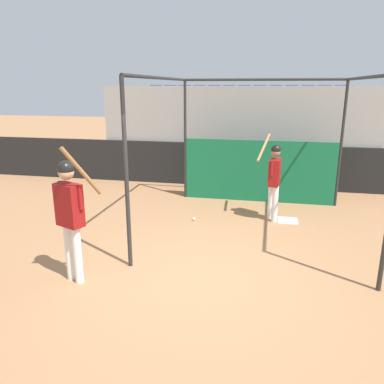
{
  "coord_description": "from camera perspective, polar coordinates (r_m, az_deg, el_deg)",
  "views": [
    {
      "loc": [
        1.02,
        -5.26,
        2.91
      ],
      "look_at": [
        -0.34,
        1.22,
        1.04
      ],
      "focal_mm": 35.0,
      "sensor_mm": 36.0,
      "label": 1
    }
  ],
  "objects": [
    {
      "name": "bleacher_section",
      "position": [
        12.78,
        7.28,
        9.21
      ],
      "size": [
        8.15,
        3.2,
        2.97
      ],
      "color": "#9E9E99",
      "rests_on": "ground"
    },
    {
      "name": "player_waiting",
      "position": [
        5.81,
        -18.11,
        -2.54
      ],
      "size": [
        0.77,
        0.52,
        2.15
      ],
      "rotation": [
        0.0,
        0.0,
        -0.4
      ],
      "color": "white",
      "rests_on": "ground"
    },
    {
      "name": "home_plate",
      "position": [
        8.71,
        14.36,
        -4.22
      ],
      "size": [
        0.44,
        0.44,
        0.02
      ],
      "color": "white",
      "rests_on": "ground"
    },
    {
      "name": "outfield_wall",
      "position": [
        11.27,
        6.42,
        4.07
      ],
      "size": [
        24.0,
        0.12,
        1.29
      ],
      "color": "black",
      "rests_on": "ground"
    },
    {
      "name": "batting_cage",
      "position": [
        9.06,
        10.12,
        5.48
      ],
      "size": [
        3.96,
        4.26,
        3.11
      ],
      "color": "#282828",
      "rests_on": "ground"
    },
    {
      "name": "ground_plane",
      "position": [
        6.1,
        0.78,
        -12.75
      ],
      "size": [
        60.0,
        60.0,
        0.0
      ],
      "primitive_type": "plane",
      "color": "#A8754C"
    },
    {
      "name": "player_batter",
      "position": [
        8.42,
        12.39,
        2.48
      ],
      "size": [
        0.55,
        0.94,
        1.88
      ],
      "rotation": [
        0.0,
        0.0,
        1.44
      ],
      "color": "white",
      "rests_on": "ground"
    },
    {
      "name": "baseball",
      "position": [
        8.45,
        0.3,
        -4.12
      ],
      "size": [
        0.07,
        0.07,
        0.07
      ],
      "color": "white",
      "rests_on": "ground"
    }
  ]
}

